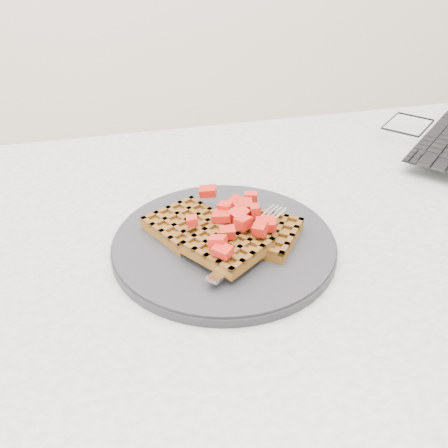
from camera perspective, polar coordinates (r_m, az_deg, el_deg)
table at (r=0.80m, az=5.68°, el=-7.19°), size 1.20×0.80×0.75m
plate at (r=0.68m, az=0.00°, el=-2.25°), size 0.30×0.30×0.02m
waffles at (r=0.67m, az=0.09°, el=-1.08°), size 0.22×0.20×0.03m
strawberry_pile at (r=0.66m, az=0.00°, el=1.02°), size 0.15×0.15×0.02m
fork at (r=0.65m, az=3.33°, el=-2.31°), size 0.15×0.14×0.02m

